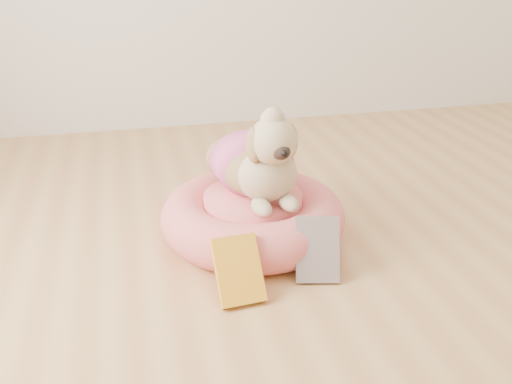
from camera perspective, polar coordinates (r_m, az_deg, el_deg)
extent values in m
plane|color=tan|center=(1.62, 15.05, -16.62)|extent=(4.50, 4.50, 0.00)
cylinder|color=#DE6056|center=(2.14, -0.31, -3.26)|extent=(0.50, 0.50, 0.10)
torus|color=#DE6056|center=(2.13, -0.31, -2.39)|extent=(0.68, 0.68, 0.18)
cylinder|color=#DE6056|center=(2.11, -0.32, -1.39)|extent=(0.36, 0.36, 0.09)
cube|color=yellow|center=(1.78, -1.77, -7.82)|extent=(0.15, 0.16, 0.19)
cube|color=silver|center=(1.89, 6.17, -5.72)|extent=(0.16, 0.15, 0.21)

